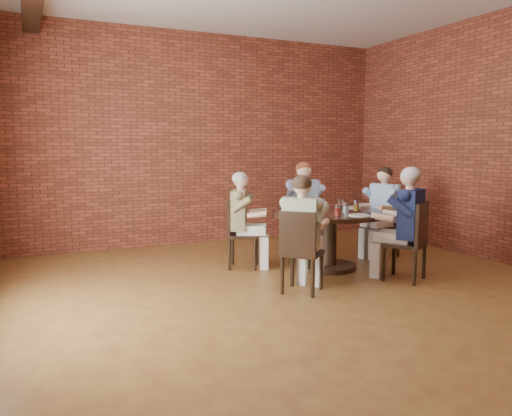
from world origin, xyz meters
name	(u,v)px	position (x,y,z in m)	size (l,w,h in m)	color
floor	(310,299)	(0.00, 0.00, 0.00)	(7.00, 7.00, 0.00)	olive
wall_back	(200,139)	(0.00, 3.50, 1.70)	(7.00, 7.00, 0.00)	brown
dining_table	(329,229)	(0.90, 1.05, 0.53)	(1.45, 1.45, 0.75)	black
chair_a	(385,222)	(2.08, 1.38, 0.50)	(0.50, 0.50, 0.91)	black
diner_a	(382,212)	(2.00, 1.36, 0.64)	(0.50, 0.62, 1.29)	#487CBC
chair_b	(302,218)	(1.13, 2.12, 0.51)	(0.51, 0.51, 0.95)	black
diner_b	(304,208)	(1.11, 2.04, 0.67)	(0.54, 0.66, 1.35)	gray
chair_c	(238,231)	(-0.14, 1.61, 0.49)	(0.52, 0.52, 0.89)	black
diner_c	(243,220)	(-0.08, 1.57, 0.63)	(0.48, 0.59, 1.25)	brown
chair_d	(300,249)	(0.00, 0.23, 0.49)	(0.56, 0.56, 0.90)	black
diner_d	(303,234)	(0.06, 0.28, 0.64)	(0.49, 0.60, 1.27)	beige
chair_e	(412,238)	(1.46, 0.13, 0.51)	(0.59, 0.59, 0.94)	black
diner_e	(405,224)	(1.41, 0.21, 0.67)	(0.53, 0.65, 1.34)	#192146
plate_a	(351,207)	(1.39, 1.26, 0.76)	(0.26, 0.26, 0.01)	white
plate_b	(306,208)	(0.77, 1.42, 0.76)	(0.26, 0.26, 0.01)	white
plate_c	(295,211)	(0.52, 1.26, 0.76)	(0.26, 0.26, 0.01)	white
plate_d	(359,215)	(1.00, 0.55, 0.76)	(0.26, 0.26, 0.01)	white
glass_a	(341,204)	(1.16, 1.17, 0.82)	(0.07, 0.07, 0.14)	white
glass_b	(323,204)	(0.96, 1.30, 0.82)	(0.07, 0.07, 0.14)	white
glass_c	(304,205)	(0.66, 1.27, 0.82)	(0.07, 0.07, 0.14)	white
glass_d	(310,206)	(0.66, 1.12, 0.82)	(0.07, 0.07, 0.14)	white
glass_e	(316,208)	(0.66, 0.98, 0.82)	(0.07, 0.07, 0.14)	white
glass_f	(338,210)	(0.79, 0.69, 0.82)	(0.07, 0.07, 0.14)	white
glass_g	(346,207)	(1.01, 0.84, 0.82)	(0.07, 0.07, 0.14)	white
glass_h	(356,205)	(1.27, 0.97, 0.82)	(0.07, 0.07, 0.14)	white
smartphone	(372,214)	(1.26, 0.63, 0.75)	(0.07, 0.14, 0.01)	black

